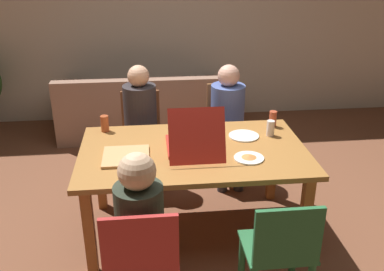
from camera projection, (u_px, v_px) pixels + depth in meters
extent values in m
plane|color=brown|center=(193.00, 230.00, 3.75)|extent=(20.00, 20.00, 0.00)
cube|color=beige|center=(170.00, 9.00, 5.72)|extent=(7.51, 0.12, 2.96)
cube|color=#9F6830|center=(193.00, 151.00, 3.44)|extent=(1.80, 1.09, 0.04)
cube|color=#A75E29|center=(89.00, 232.00, 3.11)|extent=(0.08, 0.08, 0.73)
cube|color=#A75E29|center=(305.00, 218.00, 3.27)|extent=(0.08, 0.08, 0.73)
cube|color=#A75E29|center=(100.00, 172.00, 3.93)|extent=(0.08, 0.08, 0.73)
cube|color=#A75E29|center=(272.00, 164.00, 4.09)|extent=(0.08, 0.08, 0.73)
cylinder|color=#B62D2B|center=(172.00, 269.00, 2.95)|extent=(0.05, 0.05, 0.47)
cube|color=#B62D2B|center=(142.00, 261.00, 2.67)|extent=(0.45, 0.43, 0.02)
cube|color=#B62D2B|center=(140.00, 251.00, 2.39)|extent=(0.43, 0.03, 0.45)
cylinder|color=#3E2C4B|center=(133.00, 258.00, 3.04)|extent=(0.10, 0.10, 0.49)
cylinder|color=#3E2C4B|center=(154.00, 257.00, 3.05)|extent=(0.10, 0.10, 0.49)
cube|color=#3E2C4B|center=(142.00, 237.00, 2.79)|extent=(0.26, 0.33, 0.11)
cylinder|color=#2D3629|center=(140.00, 221.00, 2.55)|extent=(0.29, 0.29, 0.47)
sphere|color=#DBB18A|center=(137.00, 171.00, 2.41)|extent=(0.22, 0.22, 0.22)
cylinder|color=brown|center=(161.00, 170.00, 4.25)|extent=(0.04, 0.04, 0.47)
cylinder|color=brown|center=(125.00, 172.00, 4.21)|extent=(0.04, 0.04, 0.47)
cylinder|color=brown|center=(159.00, 153.00, 4.59)|extent=(0.04, 0.04, 0.47)
cylinder|color=brown|center=(126.00, 155.00, 4.56)|extent=(0.04, 0.04, 0.47)
cube|color=brown|center=(142.00, 141.00, 4.31)|extent=(0.41, 0.43, 0.02)
cube|color=brown|center=(141.00, 112.00, 4.39)|extent=(0.39, 0.03, 0.45)
cylinder|color=#2E3747|center=(151.00, 174.00, 4.16)|extent=(0.10, 0.10, 0.49)
cylinder|color=#2E3747|center=(135.00, 175.00, 4.15)|extent=(0.10, 0.10, 0.49)
cube|color=#2E3747|center=(141.00, 141.00, 4.15)|extent=(0.29, 0.28, 0.11)
cylinder|color=#312C2F|center=(140.00, 111.00, 4.18)|extent=(0.32, 0.32, 0.51)
sphere|color=#DDA682|center=(138.00, 76.00, 4.04)|extent=(0.21, 0.21, 0.21)
cylinder|color=brown|center=(245.00, 164.00, 4.38)|extent=(0.04, 0.04, 0.47)
cylinder|color=brown|center=(213.00, 165.00, 4.34)|extent=(0.04, 0.04, 0.47)
cylinder|color=brown|center=(238.00, 148.00, 4.71)|extent=(0.04, 0.04, 0.47)
cylinder|color=brown|center=(208.00, 150.00, 4.68)|extent=(0.04, 0.04, 0.47)
cube|color=brown|center=(227.00, 135.00, 4.43)|extent=(0.38, 0.42, 0.02)
cube|color=brown|center=(224.00, 106.00, 4.50)|extent=(0.36, 0.03, 0.48)
cylinder|color=#36343B|center=(239.00, 168.00, 4.27)|extent=(0.10, 0.10, 0.49)
cylinder|color=#36343B|center=(223.00, 169.00, 4.25)|extent=(0.10, 0.10, 0.49)
cube|color=#36343B|center=(230.00, 136.00, 4.27)|extent=(0.30, 0.30, 0.11)
cylinder|color=#4B5FA2|center=(228.00, 108.00, 4.31)|extent=(0.34, 0.34, 0.47)
sphere|color=#E2A88F|center=(229.00, 76.00, 4.18)|extent=(0.21, 0.21, 0.21)
cylinder|color=#276538|center=(242.00, 263.00, 3.02)|extent=(0.05, 0.05, 0.47)
cylinder|color=#276538|center=(293.00, 259.00, 3.05)|extent=(0.05, 0.05, 0.47)
cube|color=#276538|center=(277.00, 247.00, 2.79)|extent=(0.44, 0.38, 0.02)
cube|color=#276538|center=(288.00, 237.00, 2.55)|extent=(0.42, 0.03, 0.40)
cube|color=tan|center=(126.00, 156.00, 3.29)|extent=(0.35, 0.35, 0.02)
cube|color=red|center=(192.00, 145.00, 3.47)|extent=(0.42, 0.42, 0.03)
cylinder|color=#D18939|center=(192.00, 143.00, 3.46)|extent=(0.37, 0.37, 0.01)
cube|color=red|center=(197.00, 136.00, 3.13)|extent=(0.42, 0.16, 0.39)
cylinder|color=white|center=(249.00, 158.00, 3.28)|extent=(0.23, 0.23, 0.01)
cone|color=#C87B3D|center=(249.00, 156.00, 3.27)|extent=(0.11, 0.11, 0.02)
cylinder|color=white|center=(244.00, 136.00, 3.66)|extent=(0.25, 0.25, 0.01)
cylinder|color=silver|center=(270.00, 128.00, 3.65)|extent=(0.07, 0.07, 0.14)
cylinder|color=#B04D2A|center=(105.00, 124.00, 3.74)|extent=(0.07, 0.07, 0.14)
cylinder|color=#B54A2F|center=(273.00, 119.00, 3.84)|extent=(0.07, 0.07, 0.14)
cube|color=#95705B|center=(144.00, 115.00, 5.67)|extent=(2.13, 0.89, 0.44)
cube|color=#95705B|center=(143.00, 94.00, 5.17)|extent=(2.13, 0.16, 0.38)
cube|color=#95705B|center=(66.00, 95.00, 5.45)|extent=(0.20, 0.85, 0.18)
cube|color=#95705B|center=(217.00, 90.00, 5.64)|extent=(0.20, 0.85, 0.18)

